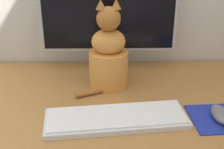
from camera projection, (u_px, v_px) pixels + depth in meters
desk at (113, 119)px, 1.24m from camera, size 1.28×0.65×0.74m
monitor at (108, 17)px, 1.30m from camera, size 0.57×0.17×0.44m
keyboard at (116, 118)px, 1.03m from camera, size 0.48×0.21×0.02m
mousepad_right at (221, 118)px, 1.05m from camera, size 0.21×0.19×0.00m
computer_mouse_right at (221, 114)px, 1.03m from camera, size 0.06×0.11×0.04m
cat at (108, 55)px, 1.21m from camera, size 0.21×0.20×0.35m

